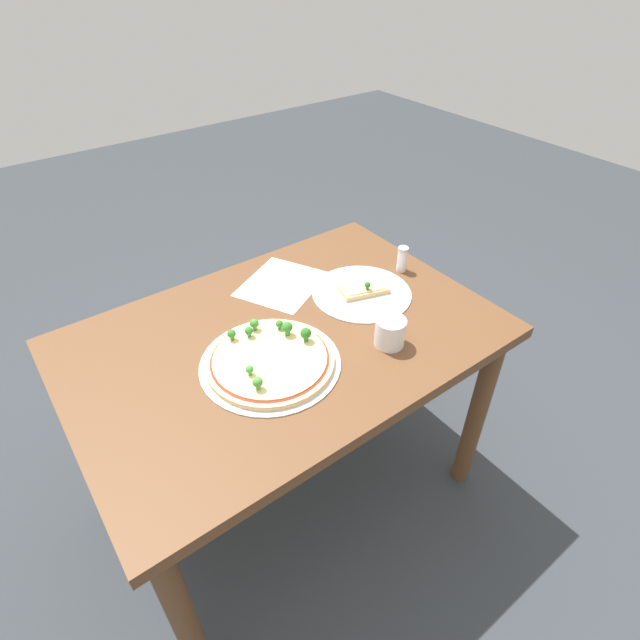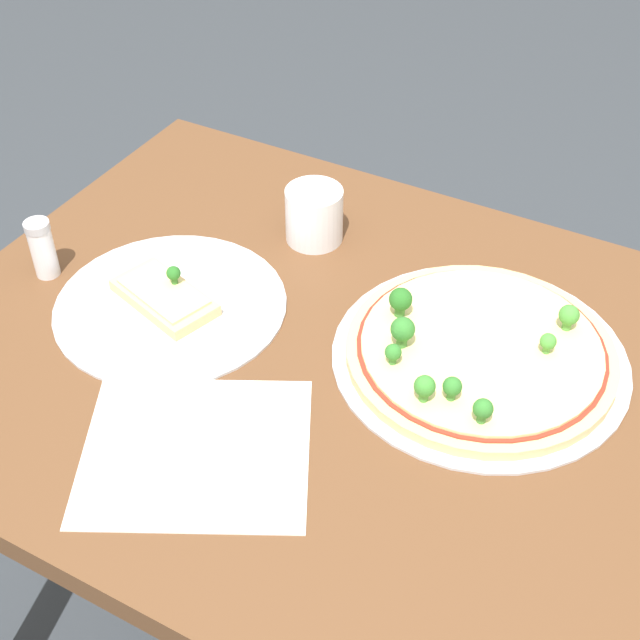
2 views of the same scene
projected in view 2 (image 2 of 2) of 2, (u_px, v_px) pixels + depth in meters
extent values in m
cube|color=brown|center=(381.00, 384.00, 1.09)|extent=(1.16, 0.79, 0.04)
cylinder|color=brown|center=(206.00, 313.00, 1.74)|extent=(0.06, 0.06, 0.68)
cylinder|color=silver|center=(480.00, 358.00, 1.10)|extent=(0.36, 0.36, 0.00)
cylinder|color=#E5C17F|center=(480.00, 353.00, 1.09)|extent=(0.33, 0.33, 0.01)
cylinder|color=#A82D1E|center=(481.00, 348.00, 1.08)|extent=(0.30, 0.30, 0.00)
cylinder|color=#F4DB8E|center=(482.00, 346.00, 1.08)|extent=(0.29, 0.29, 0.00)
sphere|color=#479338|center=(569.00, 315.00, 1.09)|extent=(0.03, 0.03, 0.03)
cylinder|color=#51973E|center=(567.00, 325.00, 1.10)|extent=(0.01, 0.01, 0.01)
sphere|color=#286B23|center=(401.00, 299.00, 1.11)|extent=(0.03, 0.03, 0.03)
cylinder|color=#37742D|center=(400.00, 311.00, 1.12)|extent=(0.01, 0.01, 0.01)
sphere|color=#337A2D|center=(403.00, 329.00, 1.06)|extent=(0.03, 0.03, 0.03)
cylinder|color=#3F8136|center=(402.00, 341.00, 1.08)|extent=(0.01, 0.01, 0.01)
sphere|color=#3D8933|center=(425.00, 386.00, 1.00)|extent=(0.03, 0.03, 0.03)
cylinder|color=#488E3A|center=(424.00, 396.00, 1.01)|extent=(0.01, 0.01, 0.01)
sphere|color=#479338|center=(548.00, 341.00, 1.06)|extent=(0.02, 0.02, 0.02)
cylinder|color=#51973E|center=(546.00, 349.00, 1.07)|extent=(0.01, 0.01, 0.01)
sphere|color=#337A2D|center=(452.00, 386.00, 1.00)|extent=(0.02, 0.02, 0.02)
cylinder|color=#3F8136|center=(451.00, 395.00, 1.01)|extent=(0.01, 0.01, 0.01)
sphere|color=#337A2D|center=(395.00, 350.00, 1.05)|extent=(0.02, 0.02, 0.02)
cylinder|color=#3F8136|center=(394.00, 358.00, 1.06)|extent=(0.01, 0.01, 0.01)
sphere|color=#337A2D|center=(483.00, 409.00, 0.97)|extent=(0.02, 0.02, 0.02)
cylinder|color=#3F8136|center=(481.00, 418.00, 0.98)|extent=(0.01, 0.01, 0.01)
cylinder|color=silver|center=(171.00, 305.00, 1.17)|extent=(0.31, 0.31, 0.00)
cube|color=#E5C17F|center=(164.00, 297.00, 1.17)|extent=(0.16, 0.11, 0.02)
cube|color=#F4DB8E|center=(163.00, 291.00, 1.16)|extent=(0.13, 0.10, 0.00)
sphere|color=#286B23|center=(171.00, 275.00, 1.16)|extent=(0.02, 0.02, 0.02)
cylinder|color=#37742D|center=(172.00, 282.00, 1.16)|extent=(0.01, 0.01, 0.01)
cylinder|color=white|center=(314.00, 215.00, 1.26)|extent=(0.08, 0.08, 0.08)
cylinder|color=silver|center=(43.00, 252.00, 1.20)|extent=(0.03, 0.03, 0.07)
cylinder|color=#B2B2B7|center=(37.00, 226.00, 1.17)|extent=(0.03, 0.03, 0.01)
cube|color=silver|center=(196.00, 451.00, 0.99)|extent=(0.32, 0.31, 0.00)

